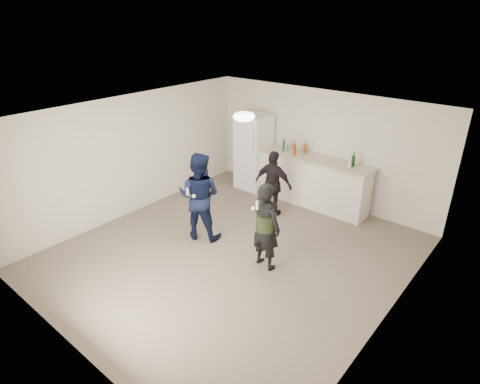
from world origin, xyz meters
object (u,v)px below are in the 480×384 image
Objects in this scene: spectator at (273,184)px; woman at (266,226)px; counter at (311,182)px; shaker at (286,148)px; fridge at (254,152)px; man at (199,196)px.

woman is at bearing 114.87° from spectator.
counter is 15.29× the size of shaker.
counter is 2.69m from woman.
shaker is 0.11× the size of woman.
fridge is 1.06× the size of man.
man is (-0.19, -2.59, -0.33)m from shaker.
fridge is at bearing -43.77° from spectator.
counter is at bearing -131.98° from man.
woman reaches higher than counter.
man is (-0.87, -2.60, 0.32)m from counter.
fridge reaches higher than counter.
fridge is 0.93m from shaker.
shaker is 0.12× the size of spectator.
shaker is 2.95m from woman.
fridge is at bearing -177.44° from counter.
man reaches higher than spectator.
fridge is at bearing -176.13° from shaker.
woman is (2.24, -2.53, -0.13)m from fridge.
fridge reaches higher than spectator.
spectator is (0.37, -1.00, -0.46)m from shaker.
fridge reaches higher than man.
shaker is 0.10× the size of man.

